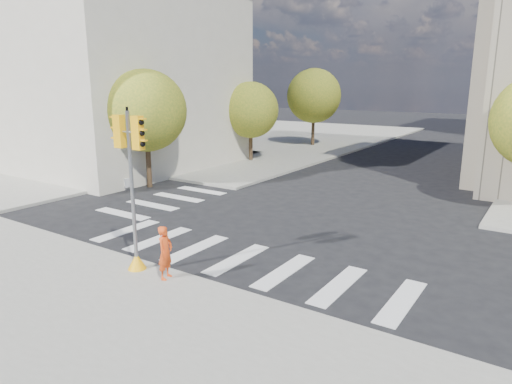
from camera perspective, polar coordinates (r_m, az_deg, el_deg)
ground at (r=16.70m, az=1.98°, el=-6.36°), size 160.00×160.00×0.00m
sidewalk_far_left at (r=48.77m, az=-1.92°, el=6.89°), size 28.00×40.00×0.15m
classical_building at (r=35.42m, az=-19.75°, el=13.98°), size 19.00×15.00×12.70m
tree_lw_near at (r=25.59m, az=-13.62°, el=9.84°), size 4.40×4.40×6.41m
tree_lw_mid at (r=33.23m, az=-0.67°, el=10.20°), size 4.00×4.00×5.77m
tree_lw_far at (r=41.82m, az=7.26°, el=11.83°), size 4.80×4.80×6.95m
traffic_signal at (r=13.90m, az=-15.12°, el=-1.32°), size 1.06×0.56×4.87m
photographer at (r=13.42m, az=-11.27°, el=-7.43°), size 0.51×0.65×1.57m
planter_wall at (r=28.11m, az=-18.99°, el=1.95°), size 6.00×1.22×0.50m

